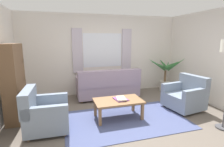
{
  "coord_description": "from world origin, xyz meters",
  "views": [
    {
      "loc": [
        -1.35,
        -3.43,
        1.82
      ],
      "look_at": [
        -0.12,
        0.7,
        0.96
      ],
      "focal_mm": 27.8,
      "sensor_mm": 36.0,
      "label": 1
    }
  ],
  "objects": [
    {
      "name": "ground_plane",
      "position": [
        0.0,
        0.0,
        0.0
      ],
      "size": [
        6.24,
        6.24,
        0.0
      ],
      "primitive_type": "plane",
      "color": "#6B6056"
    },
    {
      "name": "wall_back",
      "position": [
        0.0,
        2.26,
        1.3
      ],
      "size": [
        5.32,
        0.12,
        2.6
      ],
      "primitive_type": "cube",
      "color": "silver",
      "rests_on": "ground_plane"
    },
    {
      "name": "wall_right",
      "position": [
        2.66,
        0.0,
        1.3
      ],
      "size": [
        0.12,
        4.4,
        2.6
      ],
      "primitive_type": "cube",
      "color": "silver",
      "rests_on": "ground_plane"
    },
    {
      "name": "window_with_curtains",
      "position": [
        0.0,
        2.18,
        1.45
      ],
      "size": [
        1.98,
        0.07,
        1.4
      ],
      "color": "white"
    },
    {
      "name": "area_rug",
      "position": [
        0.0,
        0.0,
        0.01
      ],
      "size": [
        2.72,
        1.67,
        0.01
      ],
      "primitive_type": "cube",
      "color": "#4C5684",
      "rests_on": "ground_plane"
    },
    {
      "name": "couch",
      "position": [
        0.02,
        1.61,
        0.37
      ],
      "size": [
        1.9,
        0.82,
        0.92
      ],
      "rotation": [
        0.0,
        0.0,
        3.14
      ],
      "color": "#998499",
      "rests_on": "ground_plane"
    },
    {
      "name": "armchair_left",
      "position": [
        -1.73,
        0.05,
        0.35
      ],
      "size": [
        0.84,
        0.86,
        0.88
      ],
      "rotation": [
        0.0,
        0.0,
        1.54
      ],
      "color": "gray",
      "rests_on": "ground_plane"
    },
    {
      "name": "armchair_right",
      "position": [
        1.73,
        0.18,
        0.35
      ],
      "size": [
        0.94,
        0.95,
        0.88
      ],
      "rotation": [
        0.0,
        0.0,
        -1.42
      ],
      "color": "gray",
      "rests_on": "ground_plane"
    },
    {
      "name": "coffee_table",
      "position": [
        -0.13,
        0.16,
        0.38
      ],
      "size": [
        1.1,
        0.64,
        0.44
      ],
      "color": "olive",
      "rests_on": "ground_plane"
    },
    {
      "name": "book_stack_on_table",
      "position": [
        -0.07,
        0.16,
        0.46
      ],
      "size": [
        0.32,
        0.37,
        0.05
      ],
      "color": "#7F478C",
      "rests_on": "coffee_table"
    },
    {
      "name": "potted_plant",
      "position": [
        2.15,
        1.75,
        0.59
      ],
      "size": [
        1.32,
        1.17,
        1.24
      ],
      "color": "#B7B2A8",
      "rests_on": "ground_plane"
    },
    {
      "name": "bookshelf",
      "position": [
        -2.35,
        0.8,
        0.9
      ],
      "size": [
        0.3,
        0.94,
        1.72
      ],
      "rotation": [
        0.0,
        0.0,
        -1.57
      ],
      "color": "brown",
      "rests_on": "ground_plane"
    }
  ]
}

